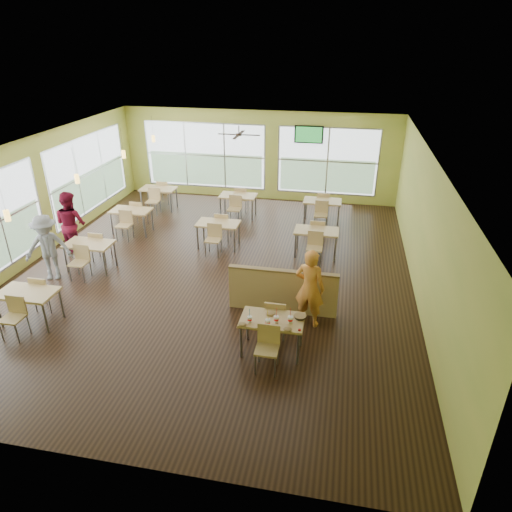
% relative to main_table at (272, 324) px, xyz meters
% --- Properties ---
extents(room, '(12.00, 12.04, 3.20)m').
position_rel_main_table_xyz_m(room, '(-2.00, 3.00, 0.97)').
color(room, black).
rests_on(room, ground).
extents(window_bays, '(9.24, 10.24, 2.38)m').
position_rel_main_table_xyz_m(window_bays, '(-4.65, 6.08, 0.85)').
color(window_bays, white).
rests_on(window_bays, room).
extents(main_table, '(1.22, 1.52, 0.87)m').
position_rel_main_table_xyz_m(main_table, '(0.00, 0.00, 0.00)').
color(main_table, tan).
rests_on(main_table, floor).
extents(half_wall_divider, '(2.40, 0.14, 1.04)m').
position_rel_main_table_xyz_m(half_wall_divider, '(0.00, 1.45, -0.11)').
color(half_wall_divider, tan).
rests_on(half_wall_divider, floor).
extents(dining_tables, '(6.92, 8.72, 0.87)m').
position_rel_main_table_xyz_m(dining_tables, '(-3.05, 4.71, -0.00)').
color(dining_tables, tan).
rests_on(dining_tables, floor).
extents(pendant_lights, '(0.11, 7.31, 0.86)m').
position_rel_main_table_xyz_m(pendant_lights, '(-5.20, 3.68, 1.82)').
color(pendant_lights, '#2D2119').
rests_on(pendant_lights, ceiling).
extents(ceiling_fan, '(1.25, 1.25, 0.29)m').
position_rel_main_table_xyz_m(ceiling_fan, '(-2.00, 6.00, 2.32)').
color(ceiling_fan, '#2D2119').
rests_on(ceiling_fan, ceiling).
extents(tv_backwall, '(1.00, 0.07, 0.60)m').
position_rel_main_table_xyz_m(tv_backwall, '(-0.20, 8.90, 1.82)').
color(tv_backwall, black).
rests_on(tv_backwall, wall_back).
extents(man_plaid, '(0.71, 0.55, 1.74)m').
position_rel_main_table_xyz_m(man_plaid, '(0.61, 1.09, 0.24)').
color(man_plaid, '#CF5317').
rests_on(man_plaid, floor).
extents(patron_maroon, '(1.05, 0.92, 1.82)m').
position_rel_main_table_xyz_m(patron_maroon, '(-6.13, 3.27, 0.28)').
color(patron_maroon, '#5B0B1B').
rests_on(patron_maroon, floor).
extents(patron_grey, '(1.26, 0.99, 1.70)m').
position_rel_main_table_xyz_m(patron_grey, '(-5.92, 1.86, 0.22)').
color(patron_grey, slate).
rests_on(patron_grey, floor).
extents(cup_blue, '(0.09, 0.09, 0.33)m').
position_rel_main_table_xyz_m(cup_blue, '(-0.39, -0.19, 0.19)').
color(cup_blue, white).
rests_on(cup_blue, main_table).
extents(cup_yellow, '(0.10, 0.10, 0.38)m').
position_rel_main_table_xyz_m(cup_yellow, '(-0.04, -0.24, 0.19)').
color(cup_yellow, white).
rests_on(cup_yellow, main_table).
extents(cup_red_near, '(0.10, 0.10, 0.35)m').
position_rel_main_table_xyz_m(cup_red_near, '(0.09, -0.09, 0.19)').
color(cup_red_near, white).
rests_on(cup_red_near, main_table).
extents(cup_red_far, '(0.10, 0.10, 0.37)m').
position_rel_main_table_xyz_m(cup_red_far, '(0.35, -0.06, 0.19)').
color(cup_red_far, white).
rests_on(cup_red_far, main_table).
extents(food_basket, '(0.24, 0.24, 0.06)m').
position_rel_main_table_xyz_m(food_basket, '(0.52, 0.13, 0.15)').
color(food_basket, black).
rests_on(food_basket, main_table).
extents(ketchup_cup, '(0.05, 0.05, 0.02)m').
position_rel_main_table_xyz_m(ketchup_cup, '(0.55, -0.27, 0.13)').
color(ketchup_cup, '#AA0B08').
rests_on(ketchup_cup, main_table).
extents(wrapper_left, '(0.19, 0.18, 0.04)m').
position_rel_main_table_xyz_m(wrapper_left, '(-0.51, -0.30, 0.14)').
color(wrapper_left, '#977749').
rests_on(wrapper_left, main_table).
extents(wrapper_mid, '(0.22, 0.20, 0.05)m').
position_rel_main_table_xyz_m(wrapper_mid, '(-0.06, 0.15, 0.14)').
color(wrapper_mid, '#977749').
rests_on(wrapper_mid, main_table).
extents(wrapper_right, '(0.18, 0.17, 0.04)m').
position_rel_main_table_xyz_m(wrapper_right, '(0.33, -0.30, 0.14)').
color(wrapper_right, '#977749').
rests_on(wrapper_right, main_table).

